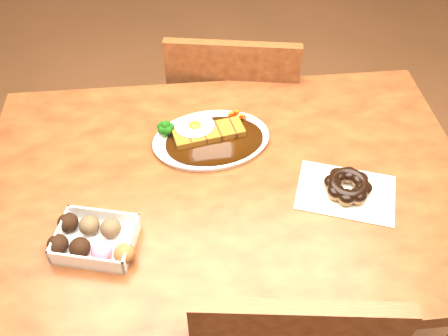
{
  "coord_description": "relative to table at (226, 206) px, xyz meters",
  "views": [
    {
      "loc": [
        -0.08,
        -0.81,
        1.66
      ],
      "look_at": [
        -0.01,
        -0.01,
        0.81
      ],
      "focal_mm": 40.0,
      "sensor_mm": 36.0,
      "label": 1
    }
  ],
  "objects": [
    {
      "name": "ground",
      "position": [
        0.0,
        0.0,
        -0.65
      ],
      "size": [
        6.0,
        6.0,
        0.0
      ],
      "primitive_type": "plane",
      "color": "brown",
      "rests_on": "ground"
    },
    {
      "name": "table",
      "position": [
        0.0,
        0.0,
        0.0
      ],
      "size": [
        1.2,
        0.8,
        0.75
      ],
      "color": "#512110",
      "rests_on": "ground"
    },
    {
      "name": "chair_far",
      "position": [
        0.08,
        0.54,
        -0.17
      ],
      "size": [
        0.49,
        0.49,
        0.87
      ],
      "rotation": [
        0.0,
        0.0,
        2.97
      ],
      "color": "#512110",
      "rests_on": "ground"
    },
    {
      "name": "katsu_curry_plate",
      "position": [
        -0.03,
        0.14,
        0.11
      ],
      "size": [
        0.33,
        0.25,
        0.06
      ],
      "rotation": [
        0.0,
        0.0,
        0.13
      ],
      "color": "white",
      "rests_on": "table"
    },
    {
      "name": "donut_box",
      "position": [
        -0.3,
        -0.16,
        0.12
      ],
      "size": [
        0.2,
        0.17,
        0.05
      ],
      "rotation": [
        0.0,
        0.0,
        -0.25
      ],
      "color": "white",
      "rests_on": "table"
    },
    {
      "name": "pon_de_ring",
      "position": [
        0.28,
        -0.07,
        0.12
      ],
      "size": [
        0.27,
        0.23,
        0.04
      ],
      "rotation": [
        0.0,
        0.0,
        -0.34
      ],
      "color": "silver",
      "rests_on": "table"
    }
  ]
}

